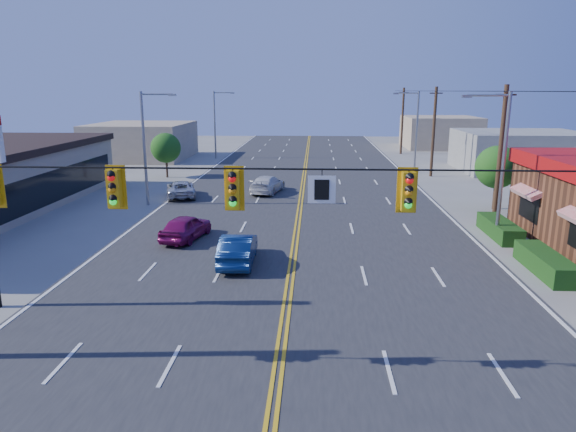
{
  "coord_description": "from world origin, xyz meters",
  "views": [
    {
      "loc": [
        1.0,
        -13.6,
        8.04
      ],
      "look_at": [
        -0.24,
        10.2,
        2.2
      ],
      "focal_mm": 32.0,
      "sensor_mm": 36.0,
      "label": 1
    }
  ],
  "objects_px": {
    "car_magenta": "(186,228)",
    "car_white": "(267,185)",
    "signal_span": "(273,209)",
    "car_blue": "(238,250)",
    "car_silver": "(181,190)"
  },
  "relations": [
    {
      "from": "car_magenta",
      "to": "car_white",
      "type": "xyz_separation_m",
      "value": [
        3.26,
        13.49,
        -0.0
      ]
    },
    {
      "from": "signal_span",
      "to": "car_blue",
      "type": "height_order",
      "value": "signal_span"
    },
    {
      "from": "signal_span",
      "to": "car_magenta",
      "type": "xyz_separation_m",
      "value": [
        -5.92,
        13.27,
        -4.2
      ]
    },
    {
      "from": "car_blue",
      "to": "car_silver",
      "type": "relative_size",
      "value": 0.96
    },
    {
      "from": "car_blue",
      "to": "car_white",
      "type": "relative_size",
      "value": 0.91
    },
    {
      "from": "car_white",
      "to": "car_silver",
      "type": "distance_m",
      "value": 6.82
    },
    {
      "from": "signal_span",
      "to": "car_magenta",
      "type": "relative_size",
      "value": 6.02
    },
    {
      "from": "car_magenta",
      "to": "car_white",
      "type": "bearing_deg",
      "value": -92.02
    },
    {
      "from": "signal_span",
      "to": "car_white",
      "type": "bearing_deg",
      "value": 95.67
    },
    {
      "from": "car_white",
      "to": "car_blue",
      "type": "bearing_deg",
      "value": 102.53
    },
    {
      "from": "car_magenta",
      "to": "car_blue",
      "type": "xyz_separation_m",
      "value": [
        3.47,
        -3.86,
        0.02
      ]
    },
    {
      "from": "car_magenta",
      "to": "car_white",
      "type": "height_order",
      "value": "car_magenta"
    },
    {
      "from": "car_silver",
      "to": "car_white",
      "type": "bearing_deg",
      "value": -178.5
    },
    {
      "from": "signal_span",
      "to": "car_magenta",
      "type": "height_order",
      "value": "signal_span"
    },
    {
      "from": "car_white",
      "to": "car_silver",
      "type": "height_order",
      "value": "car_white"
    }
  ]
}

